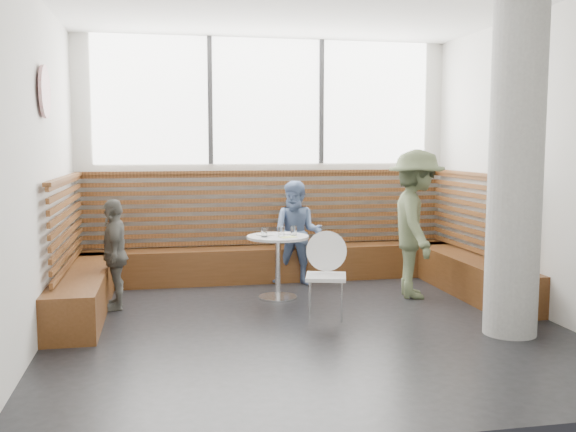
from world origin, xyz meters
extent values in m
cube|color=silver|center=(0.00, 0.00, 1.60)|extent=(5.00, 5.00, 3.20)
cube|color=black|center=(0.00, 0.00, 0.00)|extent=(5.00, 5.00, 0.01)
cube|color=white|center=(0.00, 2.48, 2.38)|extent=(4.50, 0.02, 1.65)
cube|color=#3F3F42|center=(-0.75, 2.46, 2.38)|extent=(0.06, 0.04, 1.65)
cube|color=#3F3F42|center=(0.75, 2.46, 2.38)|extent=(0.06, 0.04, 1.65)
cube|color=#4B2A12|center=(0.00, 2.25, 0.23)|extent=(5.00, 0.50, 0.45)
cube|color=#4B2A12|center=(-2.25, 1.25, 0.23)|extent=(0.50, 2.50, 0.45)
cube|color=#4B2A12|center=(2.25, 1.25, 0.23)|extent=(0.50, 2.50, 0.45)
cube|color=#512D14|center=(0.00, 2.42, 0.95)|extent=(4.88, 0.08, 0.98)
cube|color=#512D14|center=(-2.42, 1.25, 0.95)|extent=(0.08, 2.38, 0.98)
cube|color=#512D14|center=(2.42, 1.25, 0.95)|extent=(0.08, 2.38, 0.98)
cylinder|color=gray|center=(1.85, -0.60, 1.60)|extent=(0.50, 0.50, 3.20)
cylinder|color=white|center=(-2.46, 0.40, 2.30)|extent=(0.03, 0.50, 0.50)
cylinder|color=silver|center=(-0.08, 1.23, 0.01)|extent=(0.45, 0.45, 0.02)
cylinder|color=silver|center=(-0.08, 1.23, 0.37)|extent=(0.07, 0.07, 0.71)
cylinder|color=#B7B7BA|center=(-0.08, 1.23, 0.73)|extent=(0.72, 0.72, 0.03)
cube|color=white|center=(0.26, 0.27, 0.44)|extent=(0.41, 0.39, 0.04)
cylinder|color=white|center=(0.26, 0.45, 0.68)|extent=(0.43, 0.10, 0.43)
cylinder|color=silver|center=(0.09, 0.13, 0.21)|extent=(0.02, 0.02, 0.42)
cylinder|color=silver|center=(0.42, 0.13, 0.21)|extent=(0.02, 0.02, 0.42)
cylinder|color=silver|center=(0.09, 0.42, 0.21)|extent=(0.02, 0.02, 0.42)
cylinder|color=silver|center=(0.42, 0.42, 0.21)|extent=(0.02, 0.02, 0.42)
imported|color=#4F5A3C|center=(1.54, 1.00, 0.87)|extent=(0.89, 1.25, 1.75)
imported|color=#5D75A2|center=(0.30, 1.89, 0.67)|extent=(0.79, 0.71, 1.34)
imported|color=#5B5A53|center=(-1.92, 1.12, 0.61)|extent=(0.32, 0.72, 1.22)
cylinder|color=white|center=(-0.21, 1.31, 0.75)|extent=(0.21, 0.21, 0.02)
cylinder|color=white|center=(0.05, 1.36, 0.75)|extent=(0.20, 0.20, 0.01)
cylinder|color=white|center=(-0.25, 1.17, 0.80)|extent=(0.07, 0.07, 0.11)
cylinder|color=white|center=(-0.05, 1.13, 0.80)|extent=(0.07, 0.07, 0.12)
cylinder|color=white|center=(0.11, 1.21, 0.80)|extent=(0.07, 0.07, 0.11)
cube|color=#A5C64C|center=(0.02, 1.09, 0.75)|extent=(0.22, 0.19, 0.00)
camera|label=1|loc=(-1.40, -6.06, 1.80)|focal=40.00mm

